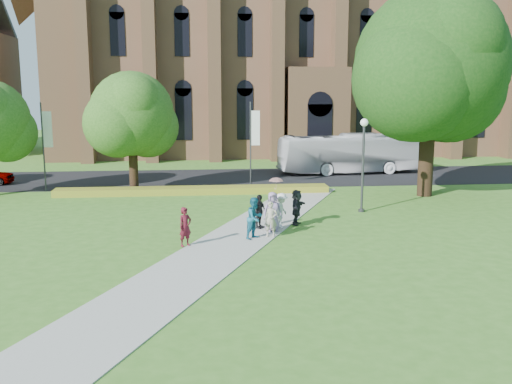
{
  "coord_description": "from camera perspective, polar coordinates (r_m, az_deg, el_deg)",
  "views": [
    {
      "loc": [
        -1.61,
        -24.26,
        6.71
      ],
      "look_at": [
        1.3,
        4.47,
        1.6
      ],
      "focal_mm": 40.0,
      "sensor_mm": 36.0,
      "label": 1
    }
  ],
  "objects": [
    {
      "name": "cathedral",
      "position": [
        65.34,
        4.65,
        15.52
      ],
      "size": [
        52.6,
        18.25,
        28.0
      ],
      "color": "brown",
      "rests_on": "ground"
    },
    {
      "name": "pedestrian_5",
      "position": [
        28.92,
        4.09,
        -1.51
      ],
      "size": [
        1.16,
        1.73,
        1.79
      ],
      "primitive_type": "imported",
      "rotation": [
        0.0,
        0.0,
        1.15
      ],
      "color": "#222328",
      "rests_on": "footpath"
    },
    {
      "name": "parasol",
      "position": [
        27.4,
        2.03,
        0.65
      ],
      "size": [
        0.77,
        0.77,
        0.59
      ],
      "primitive_type": "imported",
      "rotation": [
        0.0,
        0.0,
        -0.15
      ],
      "color": "pink",
      "rests_on": "pedestrian_4"
    },
    {
      "name": "banner_pole_1",
      "position": [
        40.92,
        -20.38,
        4.76
      ],
      "size": [
        0.7,
        0.1,
        6.0
      ],
      "color": "#38383D",
      "rests_on": "ground"
    },
    {
      "name": "large_tree",
      "position": [
        38.21,
        17.1,
        12.09
      ],
      "size": [
        9.6,
        9.6,
        13.2
      ],
      "color": "#332114",
      "rests_on": "ground"
    },
    {
      "name": "banner_pole_0",
      "position": [
        39.78,
        -0.39,
        5.25
      ],
      "size": [
        0.7,
        0.1,
        6.0
      ],
      "color": "#38383D",
      "rests_on": "ground"
    },
    {
      "name": "pedestrian_6",
      "position": [
        26.47,
        1.5,
        -2.72
      ],
      "size": [
        0.65,
        0.48,
        1.65
      ],
      "primitive_type": "imported",
      "rotation": [
        0.0,
        0.0,
        -0.14
      ],
      "color": "#9C9782",
      "rests_on": "footpath"
    },
    {
      "name": "pedestrian_3",
      "position": [
        28.06,
        0.3,
        -1.95
      ],
      "size": [
        0.97,
        1.0,
        1.68
      ],
      "primitive_type": "imported",
      "rotation": [
        0.0,
        0.0,
        0.83
      ],
      "color": "black",
      "rests_on": "footpath"
    },
    {
      "name": "pedestrian_0",
      "position": [
        25.02,
        -7.09,
        -3.46
      ],
      "size": [
        0.75,
        0.71,
        1.73
      ],
      "primitive_type": "imported",
      "rotation": [
        0.0,
        0.0,
        0.66
      ],
      "color": "#53131F",
      "rests_on": "footpath"
    },
    {
      "name": "streetlamp",
      "position": [
        32.27,
        10.68,
        3.79
      ],
      "size": [
        0.44,
        0.44,
        5.24
      ],
      "color": "#38383D",
      "rests_on": "ground"
    },
    {
      "name": "road",
      "position": [
        44.8,
        -3.66,
        1.42
      ],
      "size": [
        160.0,
        10.0,
        0.02
      ],
      "primitive_type": "cube",
      "color": "black",
      "rests_on": "ground"
    },
    {
      "name": "ground",
      "position": [
        25.23,
        -1.92,
        -5.4
      ],
      "size": [
        160.0,
        160.0,
        0.0
      ],
      "primitive_type": "plane",
      "color": "#3C7121",
      "rests_on": "ground"
    },
    {
      "name": "pedestrian_1",
      "position": [
        26.08,
        -0.12,
        -2.62
      ],
      "size": [
        1.18,
        1.17,
        1.92
      ],
      "primitive_type": "imported",
      "rotation": [
        0.0,
        0.0,
        0.76
      ],
      "color": "#19627D",
      "rests_on": "footpath"
    },
    {
      "name": "street_tree_1",
      "position": [
        39.04,
        -12.34,
        7.63
      ],
      "size": [
        5.6,
        5.6,
        8.05
      ],
      "color": "#332114",
      "rests_on": "ground"
    },
    {
      "name": "tour_coach",
      "position": [
        47.66,
        9.26,
        3.81
      ],
      "size": [
        11.91,
        3.81,
        3.26
      ],
      "primitive_type": "imported",
      "rotation": [
        0.0,
        0.0,
        1.66
      ],
      "color": "white",
      "rests_on": "road"
    },
    {
      "name": "pedestrian_2",
      "position": [
        28.2,
        2.56,
        -1.85
      ],
      "size": [
        1.09,
        1.29,
        1.74
      ],
      "primitive_type": "imported",
      "rotation": [
        0.0,
        0.0,
        1.09
      ],
      "color": "silver",
      "rests_on": "footpath"
    },
    {
      "name": "pedestrian_4",
      "position": [
        27.51,
        1.67,
        -1.96
      ],
      "size": [
        0.99,
        0.7,
        1.91
      ],
      "primitive_type": "imported",
      "rotation": [
        0.0,
        0.0,
        0.1
      ],
      "color": "#8C74A0",
      "rests_on": "footpath"
    },
    {
      "name": "flower_hedge",
      "position": [
        38.02,
        -6.28,
        0.16
      ],
      "size": [
        18.0,
        1.4,
        0.45
      ],
      "primitive_type": "cube",
      "color": "#B79324",
      "rests_on": "ground"
    },
    {
      "name": "footpath",
      "position": [
        26.19,
        -2.07,
        -4.78
      ],
      "size": [
        15.58,
        28.54,
        0.04
      ],
      "primitive_type": "cube",
      "rotation": [
        0.0,
        0.0,
        -0.44
      ],
      "color": "#B2B2A8",
      "rests_on": "ground"
    }
  ]
}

